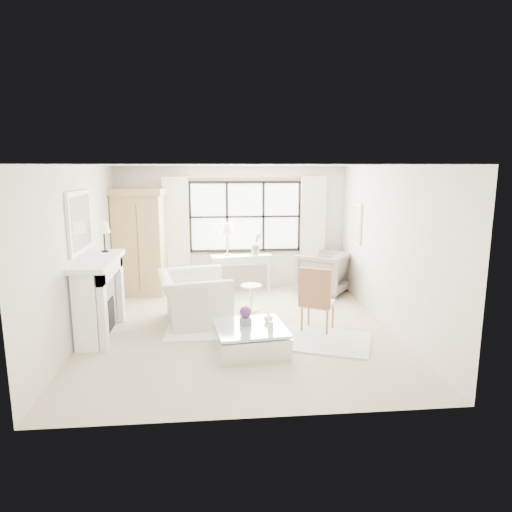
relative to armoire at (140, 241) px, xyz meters
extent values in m
plane|color=#C3B591|center=(1.94, -2.39, -1.14)|extent=(5.50, 5.50, 0.00)
plane|color=white|center=(1.94, -2.39, 1.56)|extent=(5.50, 5.50, 0.00)
plane|color=beige|center=(1.94, 0.36, 0.21)|extent=(5.00, 0.00, 5.00)
plane|color=beige|center=(1.94, -5.14, 0.21)|extent=(5.00, 0.00, 5.00)
plane|color=beige|center=(-0.56, -2.39, 0.21)|extent=(0.00, 5.50, 5.50)
plane|color=beige|center=(4.44, -2.39, 0.21)|extent=(0.00, 5.50, 5.50)
cube|color=white|center=(2.24, 0.34, 0.46)|extent=(2.40, 0.02, 1.50)
cylinder|color=#C78D45|center=(2.24, 0.28, 1.33)|extent=(3.30, 0.04, 0.04)
cube|color=white|center=(0.74, 0.26, 0.10)|extent=(0.55, 0.10, 2.47)
cube|color=silver|center=(3.74, 0.26, 0.10)|extent=(0.55, 0.10, 2.47)
cube|color=white|center=(-0.35, -2.39, -0.55)|extent=(0.34, 1.50, 1.18)
cube|color=#B7B7BF|center=(-0.18, -2.39, -0.61)|extent=(0.03, 1.22, 0.97)
cube|color=black|center=(-0.17, -2.39, -0.82)|extent=(0.06, 0.52, 0.50)
cube|color=white|center=(-0.31, -2.39, 0.08)|extent=(0.58, 1.66, 0.08)
cube|color=white|center=(-0.53, -2.39, 0.70)|extent=(0.05, 1.15, 0.95)
cube|color=silver|center=(-0.50, -2.39, 0.70)|extent=(0.02, 1.00, 0.80)
cube|color=white|center=(4.41, -0.69, 0.41)|extent=(0.04, 0.62, 0.82)
cube|color=#C5B699|center=(4.39, -0.69, 0.41)|extent=(0.01, 0.52, 0.72)
cylinder|color=black|center=(-0.30, -1.84, 0.14)|extent=(0.12, 0.12, 0.03)
cylinder|color=black|center=(-0.30, -1.84, 0.30)|extent=(0.03, 0.03, 0.30)
cone|color=beige|center=(-0.30, -1.84, 0.54)|extent=(0.22, 0.22, 0.18)
cube|color=tan|center=(0.00, 0.00, -0.09)|extent=(1.07, 0.73, 2.10)
cube|color=tan|center=(0.00, 0.00, 1.03)|extent=(1.21, 0.85, 0.14)
cube|color=silver|center=(2.13, 0.07, -0.46)|extent=(1.29, 0.62, 0.14)
cube|color=silver|center=(2.13, 0.07, -0.37)|extent=(1.36, 0.67, 0.06)
cylinder|color=#B5893F|center=(1.83, 0.06, -0.32)|extent=(0.14, 0.14, 0.03)
cylinder|color=#B5893F|center=(1.83, 0.06, -0.08)|extent=(0.02, 0.02, 0.46)
cone|color=#F0DFC4|center=(1.83, 0.06, 0.24)|extent=(0.28, 0.28, 0.22)
imported|color=#55724C|center=(2.46, 0.06, -0.10)|extent=(0.31, 0.27, 0.49)
cylinder|color=silver|center=(2.22, -1.40, -1.12)|extent=(0.26, 0.26, 0.03)
cylinder|color=silver|center=(2.22, -1.40, -0.89)|extent=(0.06, 0.06, 0.44)
cylinder|color=white|center=(2.22, -1.40, -0.65)|extent=(0.40, 0.40, 0.03)
cube|color=white|center=(1.59, -2.30, -1.12)|extent=(1.75, 1.28, 0.03)
cube|color=silver|center=(3.18, -3.03, -1.13)|extent=(1.78, 1.57, 0.03)
imported|color=silver|center=(1.18, -1.92, -0.71)|extent=(1.36, 1.50, 0.87)
imported|color=gray|center=(3.87, -0.29, -0.69)|extent=(1.36, 1.35, 0.90)
cube|color=silver|center=(3.23, -2.55, -0.68)|extent=(0.64, 0.63, 0.07)
cube|color=#9B6641|center=(3.12, -2.75, -0.36)|extent=(0.45, 0.27, 0.60)
cube|color=silver|center=(2.04, -3.30, -0.98)|extent=(1.11, 1.11, 0.32)
cube|color=silver|center=(2.04, -3.30, -0.78)|extent=(1.11, 1.11, 0.04)
cube|color=slate|center=(1.98, -3.23, -0.70)|extent=(0.17, 0.17, 0.11)
sphere|color=#572A6A|center=(1.98, -3.23, -0.56)|extent=(0.17, 0.17, 0.17)
cylinder|color=silver|center=(2.32, -3.46, -0.70)|extent=(0.08, 0.08, 0.12)
imported|color=white|center=(2.33, -3.14, -0.69)|extent=(0.17, 0.17, 0.15)
camera|label=1|loc=(1.52, -9.63, 1.53)|focal=32.00mm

